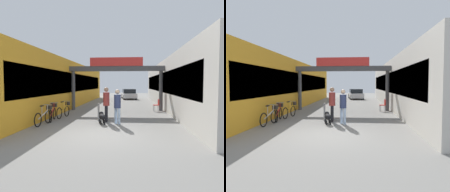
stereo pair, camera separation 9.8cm
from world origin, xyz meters
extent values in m
plane|color=gray|center=(0.00, 0.00, 0.00)|extent=(80.00, 80.00, 0.00)
cube|color=gold|center=(-5.10, 11.00, 1.93)|extent=(3.00, 26.00, 3.85)
cube|color=black|center=(-3.62, 11.00, 2.12)|extent=(0.04, 23.40, 1.54)
cube|color=beige|center=(5.10, 11.00, 1.93)|extent=(3.00, 26.00, 3.85)
cube|color=black|center=(3.62, 11.00, 2.12)|extent=(0.04, 23.40, 1.54)
cylinder|color=#4C4C4F|center=(-3.35, 8.14, 1.49)|extent=(0.28, 0.28, 2.98)
cylinder|color=#4C4C4F|center=(3.35, 8.14, 1.49)|extent=(0.28, 0.28, 2.98)
cube|color=#4C4C4F|center=(0.00, 8.14, 3.17)|extent=(7.40, 0.44, 0.37)
cube|color=red|center=(0.00, 7.94, 3.67)|extent=(3.96, 0.10, 0.64)
cylinder|color=#A5BFE0|center=(0.36, 2.49, 0.41)|extent=(0.20, 0.20, 0.81)
cylinder|color=#A5BFE0|center=(0.53, 2.32, 0.41)|extent=(0.20, 0.20, 0.81)
cylinder|color=navy|center=(0.44, 2.41, 1.15)|extent=(0.48, 0.48, 0.67)
sphere|color=beige|center=(0.44, 2.41, 1.63)|extent=(0.32, 0.32, 0.23)
cylinder|color=black|center=(-0.19, 2.92, 0.43)|extent=(0.14, 0.14, 0.86)
cylinder|color=black|center=(-0.19, 3.16, 0.43)|extent=(0.14, 0.14, 0.86)
cylinder|color=#99332D|center=(-0.19, 3.04, 1.21)|extent=(0.34, 0.34, 0.71)
sphere|color=tan|center=(-0.19, 3.04, 1.72)|extent=(0.24, 0.24, 0.24)
ellipsoid|color=black|center=(-0.31, 2.28, 0.38)|extent=(0.51, 0.78, 0.29)
sphere|color=black|center=(-0.40, 2.60, 0.48)|extent=(0.31, 0.31, 0.25)
sphere|color=white|center=(-0.37, 2.49, 0.36)|extent=(0.22, 0.22, 0.18)
cylinder|color=black|center=(-0.46, 2.47, 0.12)|extent=(0.09, 0.09, 0.23)
cylinder|color=black|center=(-0.28, 2.52, 0.12)|extent=(0.09, 0.09, 0.23)
cylinder|color=black|center=(-0.34, 2.05, 0.12)|extent=(0.09, 0.09, 0.23)
cylinder|color=black|center=(-0.16, 2.10, 0.12)|extent=(0.09, 0.09, 0.23)
torus|color=black|center=(-3.10, 2.31, 0.34)|extent=(0.11, 0.67, 0.67)
torus|color=black|center=(-3.20, 1.29, 0.34)|extent=(0.11, 0.67, 0.67)
cube|color=beige|center=(-3.15, 1.80, 0.52)|extent=(0.12, 0.94, 0.34)
cylinder|color=beige|center=(-3.16, 1.68, 0.74)|extent=(0.03, 0.03, 0.42)
cube|color=black|center=(-3.16, 1.68, 0.96)|extent=(0.12, 0.23, 0.05)
cylinder|color=beige|center=(-3.11, 2.25, 0.72)|extent=(0.03, 0.03, 0.46)
cylinder|color=gray|center=(-3.11, 2.25, 0.96)|extent=(0.46, 0.07, 0.03)
cube|color=#332D28|center=(-3.09, 2.45, 0.80)|extent=(0.26, 0.22, 0.20)
torus|color=black|center=(-3.21, 3.52, 0.34)|extent=(0.16, 0.67, 0.67)
torus|color=black|center=(-3.05, 2.52, 0.34)|extent=(0.16, 0.67, 0.67)
cube|color=red|center=(-3.13, 3.02, 0.52)|extent=(0.18, 0.94, 0.34)
cylinder|color=red|center=(-3.12, 2.90, 0.74)|extent=(0.04, 0.04, 0.42)
cube|color=black|center=(-3.12, 2.90, 0.96)|extent=(0.13, 0.23, 0.05)
cylinder|color=red|center=(-3.21, 3.46, 0.72)|extent=(0.04, 0.04, 0.46)
cylinder|color=gray|center=(-3.21, 3.46, 0.96)|extent=(0.46, 0.10, 0.03)
cube|color=#332D28|center=(-3.24, 3.66, 0.80)|extent=(0.27, 0.24, 0.20)
torus|color=black|center=(-2.83, 4.67, 0.34)|extent=(0.14, 0.67, 0.67)
torus|color=black|center=(-2.97, 3.66, 0.34)|extent=(0.14, 0.67, 0.67)
cube|color=gold|center=(-2.90, 4.16, 0.52)|extent=(0.17, 0.94, 0.34)
cylinder|color=gold|center=(-2.92, 4.04, 0.74)|extent=(0.04, 0.04, 0.42)
cube|color=black|center=(-2.92, 4.04, 0.96)|extent=(0.13, 0.23, 0.05)
cylinder|color=gold|center=(-2.84, 4.61, 0.72)|extent=(0.04, 0.04, 0.46)
cylinder|color=gray|center=(-2.84, 4.61, 0.96)|extent=(0.46, 0.09, 0.03)
cube|color=#332D28|center=(-2.81, 4.80, 0.80)|extent=(0.27, 0.23, 0.20)
cylinder|color=gray|center=(-0.64, 3.28, 0.44)|extent=(0.10, 0.10, 0.87)
sphere|color=gray|center=(-0.64, 3.28, 0.90)|extent=(0.10, 0.10, 0.10)
cylinder|color=gray|center=(2.79, 7.46, 0.23)|extent=(0.03, 0.03, 0.45)
cylinder|color=gray|center=(2.76, 7.80, 0.23)|extent=(0.03, 0.03, 0.45)
cylinder|color=gray|center=(3.13, 7.49, 0.23)|extent=(0.03, 0.03, 0.45)
cylinder|color=gray|center=(3.10, 7.83, 0.23)|extent=(0.03, 0.03, 0.45)
cube|color=#B2231E|center=(2.94, 7.65, 0.47)|extent=(0.43, 0.43, 0.04)
cube|color=#B2231E|center=(3.12, 7.66, 0.69)|extent=(0.08, 0.40, 0.40)
cube|color=silver|center=(0.80, 20.98, 0.48)|extent=(2.21, 4.18, 0.60)
cube|color=#1E2328|center=(0.82, 20.83, 1.06)|extent=(1.83, 2.37, 0.55)
cylinder|color=black|center=(-0.16, 22.32, 0.30)|extent=(0.27, 0.62, 0.60)
cylinder|color=black|center=(1.42, 22.51, 0.30)|extent=(0.27, 0.62, 0.60)
cylinder|color=black|center=(0.19, 19.44, 0.30)|extent=(0.27, 0.62, 0.60)
cylinder|color=black|center=(1.76, 19.63, 0.30)|extent=(0.27, 0.62, 0.60)
camera|label=1|loc=(1.13, -8.44, 2.02)|focal=35.00mm
camera|label=2|loc=(1.23, -8.43, 2.02)|focal=35.00mm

